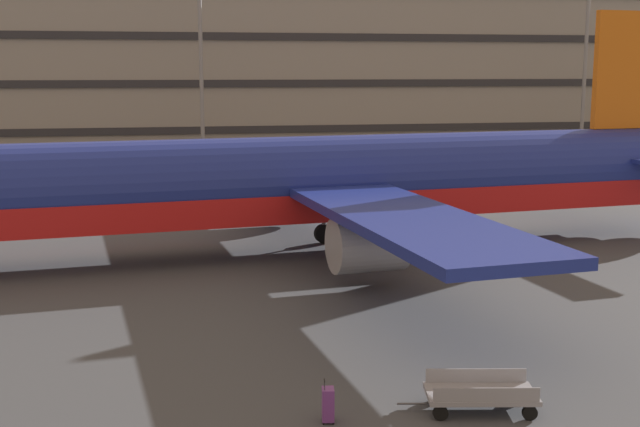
# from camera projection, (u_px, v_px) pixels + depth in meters

# --- Properties ---
(ground_plane) EXTENTS (600.00, 600.00, 0.00)m
(ground_plane) POSITION_uv_depth(u_px,v_px,m) (254.00, 256.00, 36.05)
(ground_plane) COLOR #424449
(terminal_structure) EXTENTS (155.93, 15.62, 17.81)m
(terminal_structure) POSITION_uv_depth(u_px,v_px,m) (197.00, 61.00, 85.96)
(terminal_structure) COLOR gray
(terminal_structure) RESTS_ON ground_plane
(airliner) EXTENTS (41.17, 33.40, 10.83)m
(airliner) POSITION_uv_depth(u_px,v_px,m) (314.00, 183.00, 36.41)
(airliner) COLOR navy
(airliner) RESTS_ON ground_plane
(light_mast_center_left) EXTENTS (1.80, 0.50, 22.07)m
(light_mast_center_left) POSITION_uv_depth(u_px,v_px,m) (588.00, 19.00, 79.03)
(light_mast_center_left) COLOR gray
(light_mast_center_left) RESTS_ON ground_plane
(suitcase_orange) EXTENTS (0.33, 0.40, 1.02)m
(suitcase_orange) POSITION_uv_depth(u_px,v_px,m) (328.00, 404.00, 19.05)
(suitcase_orange) COLOR #72388C
(suitcase_orange) RESTS_ON ground_plane
(baggage_cart) EXTENTS (3.37, 1.74, 0.82)m
(baggage_cart) POSITION_uv_depth(u_px,v_px,m) (481.00, 394.00, 19.69)
(baggage_cart) COLOR gray
(baggage_cart) RESTS_ON ground_plane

